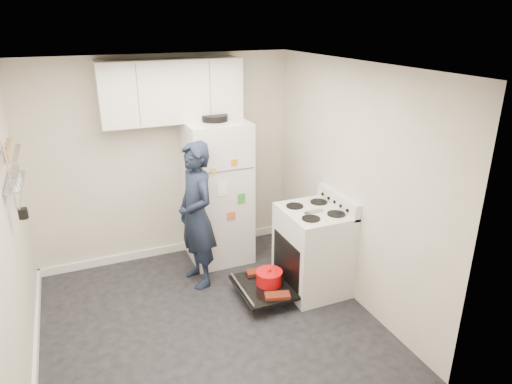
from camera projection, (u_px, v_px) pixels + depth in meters
name	position (u px, v px, depth m)	size (l,w,h in m)	color
room	(199.00, 211.00, 4.20)	(3.21, 3.21, 2.51)	black
electric_range	(312.00, 251.00, 5.04)	(0.66, 0.76, 1.10)	silver
open_oven_door	(266.00, 283.00, 4.94)	(0.55, 0.70, 0.23)	black
refrigerator	(217.00, 192.00, 5.57)	(0.72, 0.74, 1.83)	silver
upper_cabinets	(172.00, 91.00, 5.13)	(1.60, 0.33, 0.70)	silver
wall_shelf_rack	(13.00, 168.00, 3.88)	(0.14, 0.60, 0.61)	#B2B2B7
person	(196.00, 215.00, 5.03)	(0.61, 0.40, 1.67)	#161E32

